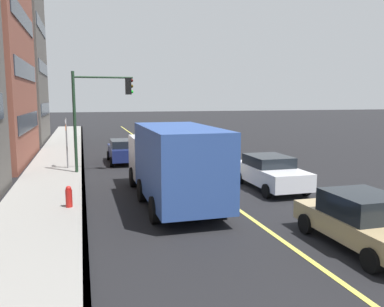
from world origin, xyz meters
The scene contains 12 objects.
ground centered at (0.00, 0.00, 0.00)m, with size 200.00×200.00×0.00m, color black.
sidewalk_slab centered at (0.00, 6.99, 0.07)m, with size 80.00×3.16×0.15m, color gray.
curb_edge centered at (0.00, 5.50, 0.07)m, with size 80.00×0.16×0.15m, color slate.
lane_stripe_center centered at (0.00, 0.00, 0.01)m, with size 80.00×0.16×0.01m, color #D8CC4C.
car_white centered at (-1.48, -2.66, 0.78)m, with size 4.37×2.03×1.49m.
car_navy centered at (7.59, 2.90, 0.79)m, with size 4.00×2.05×1.49m.
car_tan centered at (-8.53, -1.88, 0.75)m, with size 4.28×1.98×1.51m.
car_red centered at (9.97, -2.08, 0.72)m, with size 4.34×2.07×1.38m.
truck_blue centered at (-2.55, 2.08, 1.64)m, with size 8.17×2.63×3.06m.
traffic_light_mast centered at (4.32, 4.62, 3.72)m, with size 0.28×3.20×5.47m.
street_sign_post centered at (5.75, 6.32, 1.76)m, with size 0.60×0.08×2.99m.
fire_hydrant centered at (-2.70, 6.02, 0.47)m, with size 0.24×0.24×0.94m.
Camera 1 is at (-17.29, 5.46, 4.10)m, focal length 36.74 mm.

